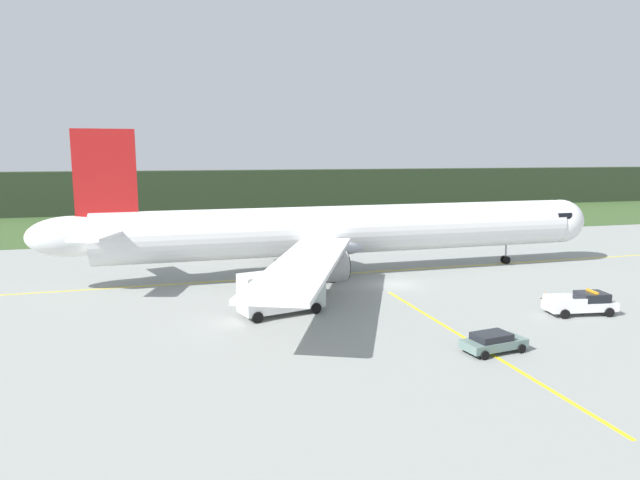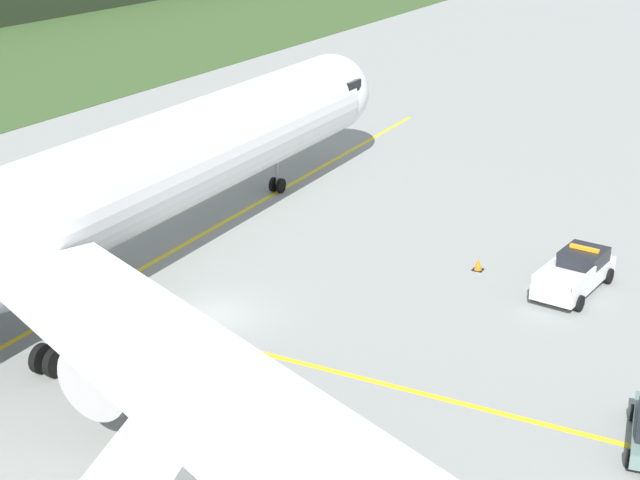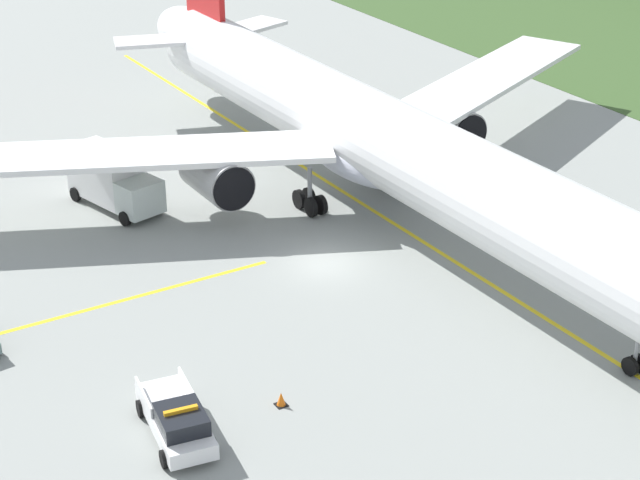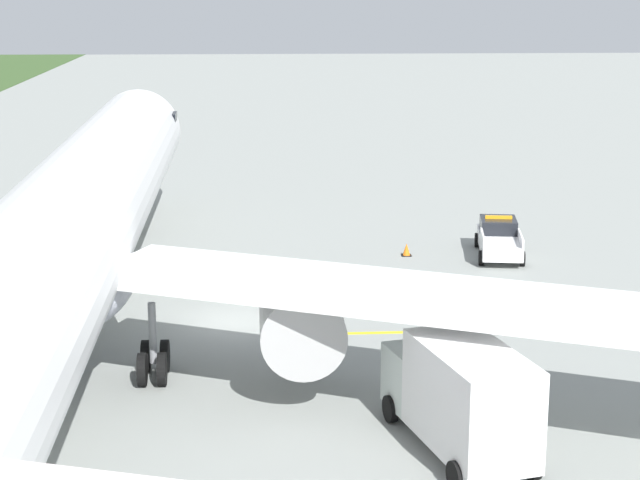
{
  "view_description": "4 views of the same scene",
  "coord_description": "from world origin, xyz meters",
  "px_view_note": "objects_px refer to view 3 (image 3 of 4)",
  "views": [
    {
      "loc": [
        -21.25,
        -49.99,
        12.94
      ],
      "look_at": [
        -5.83,
        7.32,
        3.6
      ],
      "focal_mm": 31.22,
      "sensor_mm": 36.0,
      "label": 1
    },
    {
      "loc": [
        -30.61,
        -21.88,
        18.21
      ],
      "look_at": [
        5.47,
        -2.51,
        2.27
      ],
      "focal_mm": 52.42,
      "sensor_mm": 36.0,
      "label": 2
    },
    {
      "loc": [
        45.0,
        -26.8,
        26.74
      ],
      "look_at": [
        5.24,
        -3.45,
        4.45
      ],
      "focal_mm": 60.11,
      "sensor_mm": 36.0,
      "label": 3
    },
    {
      "loc": [
        -43.84,
        -1.54,
        14.24
      ],
      "look_at": [
        5.85,
        -3.87,
        2.08
      ],
      "focal_mm": 60.96,
      "sensor_mm": 36.0,
      "label": 4
    }
  ],
  "objects_px": {
    "apron_cone": "(281,399)",
    "airliner": "(383,143)",
    "catering_truck": "(112,179)",
    "ops_pickup_truck": "(177,420)"
  },
  "relations": [
    {
      "from": "airliner",
      "to": "apron_cone",
      "type": "bearing_deg",
      "value": -45.53
    },
    {
      "from": "ops_pickup_truck",
      "to": "catering_truck",
      "type": "xyz_separation_m",
      "value": [
        -23.76,
        6.18,
        0.94
      ]
    },
    {
      "from": "apron_cone",
      "to": "airliner",
      "type": "bearing_deg",
      "value": 134.47
    },
    {
      "from": "airliner",
      "to": "catering_truck",
      "type": "xyz_separation_m",
      "value": [
        -9.41,
        -13.37,
        -2.84
      ]
    },
    {
      "from": "airliner",
      "to": "catering_truck",
      "type": "bearing_deg",
      "value": -125.14
    },
    {
      "from": "catering_truck",
      "to": "apron_cone",
      "type": "height_order",
      "value": "catering_truck"
    },
    {
      "from": "airliner",
      "to": "catering_truck",
      "type": "height_order",
      "value": "airliner"
    },
    {
      "from": "catering_truck",
      "to": "airliner",
      "type": "bearing_deg",
      "value": 54.86
    },
    {
      "from": "airliner",
      "to": "ops_pickup_truck",
      "type": "xyz_separation_m",
      "value": [
        14.35,
        -19.55,
        -3.78
      ]
    },
    {
      "from": "airliner",
      "to": "apron_cone",
      "type": "distance_m",
      "value": 21.09
    }
  ]
}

